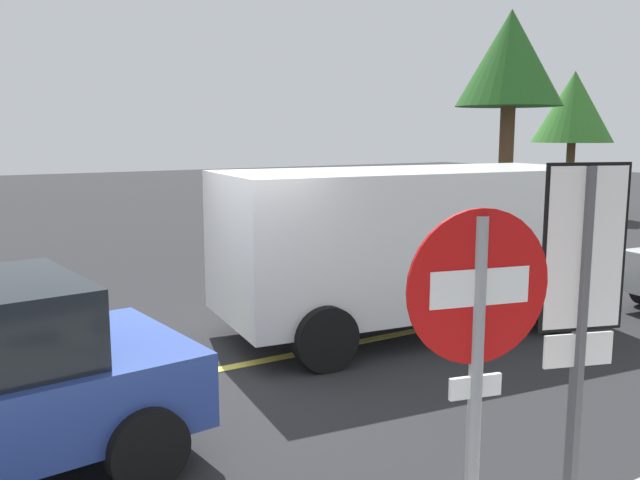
{
  "coord_description": "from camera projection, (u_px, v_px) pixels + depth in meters",
  "views": [
    {
      "loc": [
        -2.68,
        -6.88,
        2.69
      ],
      "look_at": [
        2.5,
        1.44,
        1.12
      ],
      "focal_mm": 37.89,
      "sensor_mm": 36.0,
      "label": 1
    }
  ],
  "objects": [
    {
      "name": "ground_plane",
      "position": [
        200.0,
        374.0,
        7.59
      ],
      "size": [
        80.0,
        80.0,
        0.0
      ],
      "primitive_type": "plane",
      "color": "#262628"
    },
    {
      "name": "lane_marking_centre",
      "position": [
        408.0,
        332.0,
        9.15
      ],
      "size": [
        28.0,
        0.16,
        0.01
      ],
      "primitive_type": "cube",
      "color": "#E0D14C"
    },
    {
      "name": "stop_sign",
      "position": [
        476.0,
        359.0,
        3.28
      ],
      "size": [
        0.74,
        0.2,
        2.34
      ],
      "color": "gray",
      "rests_on": "ground_plane"
    },
    {
      "name": "speed_limit_sign",
      "position": [
        582.0,
        292.0,
        3.95
      ],
      "size": [
        0.52,
        0.19,
        2.52
      ],
      "color": "#4C4C51",
      "rests_on": "ground_plane"
    },
    {
      "name": "white_van",
      "position": [
        410.0,
        238.0,
        9.14
      ],
      "size": [
        5.4,
        2.77,
        2.2
      ],
      "color": "white",
      "rests_on": "ground_plane"
    },
    {
      "name": "tree_left_verge",
      "position": [
        573.0,
        108.0,
        21.37
      ],
      "size": [
        2.52,
        2.52,
        4.61
      ],
      "color": "#513823",
      "rests_on": "ground_plane"
    },
    {
      "name": "tree_centre_verge",
      "position": [
        510.0,
        61.0,
        16.82
      ],
      "size": [
        2.66,
        2.66,
        5.7
      ],
      "color": "#513823",
      "rests_on": "ground_plane"
    }
  ]
}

